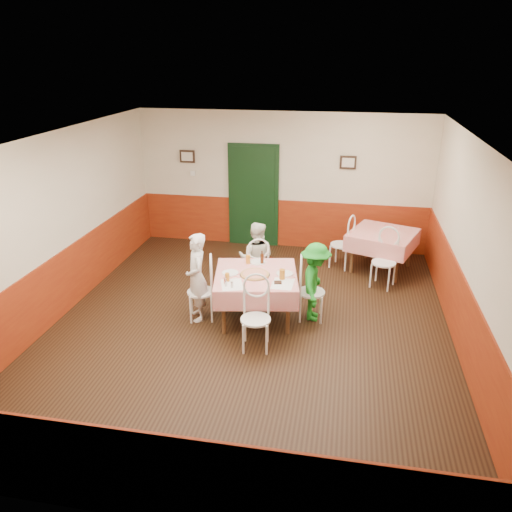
% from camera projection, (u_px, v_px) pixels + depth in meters
% --- Properties ---
extents(floor, '(7.00, 7.00, 0.00)m').
position_uv_depth(floor, '(250.00, 326.00, 7.59)').
color(floor, black).
rests_on(floor, ground).
extents(ceiling, '(7.00, 7.00, 0.00)m').
position_uv_depth(ceiling, '(249.00, 140.00, 6.53)').
color(ceiling, white).
rests_on(ceiling, back_wall).
extents(back_wall, '(6.00, 0.10, 2.80)m').
position_uv_depth(back_wall, '(283.00, 181.00, 10.24)').
color(back_wall, beige).
rests_on(back_wall, ground).
extents(front_wall, '(6.00, 0.10, 2.80)m').
position_uv_depth(front_wall, '(162.00, 396.00, 3.88)').
color(front_wall, beige).
rests_on(front_wall, ground).
extents(left_wall, '(0.10, 7.00, 2.80)m').
position_uv_depth(left_wall, '(56.00, 228.00, 7.57)').
color(left_wall, beige).
rests_on(left_wall, ground).
extents(right_wall, '(0.10, 7.00, 2.80)m').
position_uv_depth(right_wall, '(473.00, 255.00, 6.55)').
color(right_wall, beige).
rests_on(right_wall, ground).
extents(wainscot_back, '(6.00, 0.03, 1.00)m').
position_uv_depth(wainscot_back, '(282.00, 223.00, 10.57)').
color(wainscot_back, maroon).
rests_on(wainscot_back, ground).
extents(wainscot_front, '(6.00, 0.03, 1.00)m').
position_uv_depth(wainscot_front, '(170.00, 481.00, 4.24)').
color(wainscot_front, maroon).
rests_on(wainscot_front, ground).
extents(wainscot_left, '(0.03, 7.00, 1.00)m').
position_uv_depth(wainscot_left, '(65.00, 281.00, 7.91)').
color(wainscot_left, maroon).
rests_on(wainscot_left, ground).
extents(wainscot_right, '(0.03, 7.00, 1.00)m').
position_uv_depth(wainscot_right, '(461.00, 315.00, 6.90)').
color(wainscot_right, maroon).
rests_on(wainscot_right, ground).
extents(door, '(0.96, 0.06, 2.10)m').
position_uv_depth(door, '(253.00, 197.00, 10.43)').
color(door, black).
rests_on(door, ground).
extents(picture_left, '(0.32, 0.03, 0.26)m').
position_uv_depth(picture_left, '(187.00, 156.00, 10.36)').
color(picture_left, black).
rests_on(picture_left, back_wall).
extents(picture_right, '(0.32, 0.03, 0.26)m').
position_uv_depth(picture_right, '(348.00, 162.00, 9.80)').
color(picture_right, black).
rests_on(picture_right, back_wall).
extents(thermostat, '(0.10, 0.03, 0.10)m').
position_uv_depth(thermostat, '(193.00, 173.00, 10.48)').
color(thermostat, white).
rests_on(thermostat, back_wall).
extents(main_table, '(1.42, 1.42, 0.77)m').
position_uv_depth(main_table, '(256.00, 296.00, 7.69)').
color(main_table, red).
rests_on(main_table, ground).
extents(second_table, '(1.44, 1.44, 0.77)m').
position_uv_depth(second_table, '(381.00, 251.00, 9.43)').
color(second_table, red).
rests_on(second_table, ground).
extents(chair_left, '(0.51, 0.51, 0.90)m').
position_uv_depth(chair_left, '(201.00, 292.00, 7.67)').
color(chair_left, white).
rests_on(chair_left, ground).
extents(chair_right, '(0.45, 0.45, 0.90)m').
position_uv_depth(chair_right, '(311.00, 292.00, 7.66)').
color(chair_right, white).
rests_on(chair_right, ground).
extents(chair_far, '(0.54, 0.54, 0.90)m').
position_uv_depth(chair_far, '(256.00, 270.00, 8.45)').
color(chair_far, white).
rests_on(chair_far, ground).
extents(chair_near, '(0.47, 0.47, 0.90)m').
position_uv_depth(chair_near, '(256.00, 320.00, 6.88)').
color(chair_near, white).
rests_on(chair_near, ground).
extents(chair_second_a, '(0.54, 0.54, 0.90)m').
position_uv_depth(chair_second_a, '(341.00, 245.00, 9.52)').
color(chair_second_a, white).
rests_on(chair_second_a, ground).
extents(chair_second_b, '(0.54, 0.54, 0.90)m').
position_uv_depth(chair_second_b, '(384.00, 263.00, 8.72)').
color(chair_second_b, white).
rests_on(chair_second_b, ground).
extents(pizza, '(0.50, 0.50, 0.03)m').
position_uv_depth(pizza, '(255.00, 274.00, 7.49)').
color(pizza, '#B74723').
rests_on(pizza, main_table).
extents(plate_left, '(0.29, 0.29, 0.01)m').
position_uv_depth(plate_left, '(230.00, 273.00, 7.56)').
color(plate_left, white).
rests_on(plate_left, main_table).
extents(plate_right, '(0.29, 0.29, 0.01)m').
position_uv_depth(plate_right, '(285.00, 274.00, 7.53)').
color(plate_right, white).
rests_on(plate_right, main_table).
extents(plate_far, '(0.29, 0.29, 0.01)m').
position_uv_depth(plate_far, '(258.00, 262.00, 7.94)').
color(plate_far, white).
rests_on(plate_far, main_table).
extents(glass_a, '(0.08, 0.08, 0.12)m').
position_uv_depth(glass_a, '(227.00, 277.00, 7.28)').
color(glass_a, '#BF7219').
rests_on(glass_a, main_table).
extents(glass_b, '(0.10, 0.10, 0.15)m').
position_uv_depth(glass_b, '(282.00, 274.00, 7.34)').
color(glass_b, '#BF7219').
rests_on(glass_b, main_table).
extents(glass_c, '(0.08, 0.08, 0.13)m').
position_uv_depth(glass_c, '(248.00, 259.00, 7.89)').
color(glass_c, '#BF7219').
rests_on(glass_c, main_table).
extents(beer_bottle, '(0.06, 0.06, 0.20)m').
position_uv_depth(beer_bottle, '(262.00, 258.00, 7.86)').
color(beer_bottle, '#381C0A').
rests_on(beer_bottle, main_table).
extents(shaker_a, '(0.04, 0.04, 0.09)m').
position_uv_depth(shaker_a, '(226.00, 284.00, 7.12)').
color(shaker_a, silver).
rests_on(shaker_a, main_table).
extents(shaker_b, '(0.04, 0.04, 0.09)m').
position_uv_depth(shaker_b, '(232.00, 285.00, 7.08)').
color(shaker_b, silver).
rests_on(shaker_b, main_table).
extents(shaker_c, '(0.04, 0.04, 0.09)m').
position_uv_depth(shaker_c, '(225.00, 281.00, 7.21)').
color(shaker_c, '#B23319').
rests_on(shaker_c, main_table).
extents(menu_left, '(0.41, 0.47, 0.00)m').
position_uv_depth(menu_left, '(232.00, 285.00, 7.19)').
color(menu_left, white).
rests_on(menu_left, main_table).
extents(menu_right, '(0.31, 0.41, 0.00)m').
position_uv_depth(menu_right, '(283.00, 284.00, 7.22)').
color(menu_right, white).
rests_on(menu_right, main_table).
extents(wallet, '(0.12, 0.11, 0.02)m').
position_uv_depth(wallet, '(278.00, 282.00, 7.23)').
color(wallet, black).
rests_on(wallet, main_table).
extents(diner_left, '(0.52, 0.60, 1.39)m').
position_uv_depth(diner_left, '(197.00, 277.00, 7.57)').
color(diner_left, gray).
rests_on(diner_left, ground).
extents(diner_far, '(0.63, 0.49, 1.27)m').
position_uv_depth(diner_far, '(256.00, 258.00, 8.42)').
color(diner_far, gray).
rests_on(diner_far, ground).
extents(diner_right, '(0.47, 0.81, 1.24)m').
position_uv_depth(diner_right, '(315.00, 282.00, 7.59)').
color(diner_right, gray).
rests_on(diner_right, ground).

